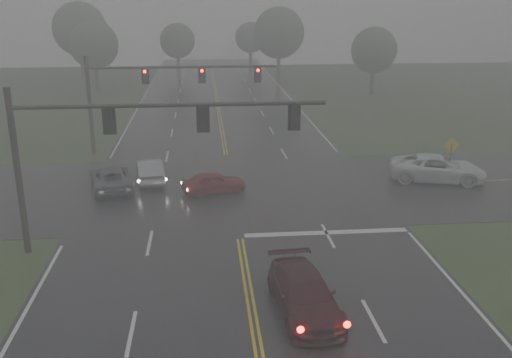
{
  "coord_description": "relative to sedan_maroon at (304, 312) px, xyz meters",
  "views": [
    {
      "loc": [
        -1.68,
        -12.32,
        11.67
      ],
      "look_at": [
        1.0,
        16.0,
        2.53
      ],
      "focal_mm": 40.0,
      "sensor_mm": 36.0,
      "label": 1
    }
  ],
  "objects": [
    {
      "name": "sedan_red",
      "position": [
        -3.13,
        14.4,
        0.0
      ],
      "size": [
        4.22,
        2.58,
        1.34
      ],
      "primitive_type": "imported",
      "rotation": [
        0.0,
        0.0,
        1.84
      ],
      "color": "maroon",
      "rests_on": "ground"
    },
    {
      "name": "signal_gantry_far",
      "position": [
        -7.7,
        24.6,
        5.28
      ],
      "size": [
        14.37,
        0.38,
        7.46
      ],
      "color": "black",
      "rests_on": "ground"
    },
    {
      "name": "tree_ne_a",
      "position": [
        7.12,
        61.43,
        6.84
      ],
      "size": [
        7.07,
        7.07,
        10.39
      ],
      "color": "#30261F",
      "rests_on": "ground"
    },
    {
      "name": "pickup_white",
      "position": [
        11.64,
        15.47,
        0.0
      ],
      "size": [
        6.66,
        4.39,
        1.7
      ],
      "primitive_type": "imported",
      "rotation": [
        0.0,
        0.0,
        1.3
      ],
      "color": "silver",
      "rests_on": "ground"
    },
    {
      "name": "stop_bar",
      "position": [
        2.5,
        7.53,
        0.0
      ],
      "size": [
        8.5,
        0.5,
        0.01
      ],
      "primitive_type": "cube",
      "color": "silver",
      "rests_on": "ground"
    },
    {
      "name": "tree_n_mid",
      "position": [
        -7.26,
        71.01,
        5.17
      ],
      "size": [
        5.35,
        5.35,
        7.86
      ],
      "color": "#30261F",
      "rests_on": "ground"
    },
    {
      "name": "sedan_silver",
      "position": [
        -7.29,
        17.12,
        0.0
      ],
      "size": [
        2.33,
        4.82,
        1.52
      ],
      "primitive_type": "imported",
      "rotation": [
        0.0,
        0.0,
        3.3
      ],
      "color": "gray",
      "rests_on": "ground"
    },
    {
      "name": "tree_e_near",
      "position": [
        17.34,
        50.1,
        5.39
      ],
      "size": [
        5.59,
        5.59,
        8.21
      ],
      "color": "#30261F",
      "rests_on": "ground"
    },
    {
      "name": "cross_street",
      "position": [
        -2.0,
        15.13,
        0.0
      ],
      "size": [
        120.0,
        14.0,
        0.02
      ],
      "primitive_type": "cube",
      "color": "black",
      "rests_on": "ground"
    },
    {
      "name": "tree_nw_b",
      "position": [
        -20.59,
        65.41,
        7.26
      ],
      "size": [
        7.52,
        7.52,
        11.04
      ],
      "color": "#30261F",
      "rests_on": "ground"
    },
    {
      "name": "sedan_maroon",
      "position": [
        0.0,
        0.0,
        0.0
      ],
      "size": [
        2.63,
        5.45,
        1.53
      ],
      "primitive_type": "imported",
      "rotation": [
        0.0,
        0.0,
        0.09
      ],
      "color": "black",
      "rests_on": "ground"
    },
    {
      "name": "sign_diamond_east",
      "position": [
        12.91,
        16.56,
        1.81
      ],
      "size": [
        1.11,
        0.1,
        2.68
      ],
      "rotation": [
        0.0,
        0.0,
        0.02
      ],
      "color": "black",
      "rests_on": "ground"
    },
    {
      "name": "main_road",
      "position": [
        -2.0,
        13.13,
        0.0
      ],
      "size": [
        18.0,
        160.0,
        0.02
      ],
      "primitive_type": "cube",
      "color": "black",
      "rests_on": "ground"
    },
    {
      "name": "signal_gantry_near",
      "position": [
        -7.78,
        6.66,
        5.56
      ],
      "size": [
        14.35,
        0.35,
        7.9
      ],
      "color": "black",
      "rests_on": "ground"
    },
    {
      "name": "car_grey",
      "position": [
        -9.58,
        15.79,
        0.0
      ],
      "size": [
        3.5,
        5.56,
        1.43
      ],
      "primitive_type": "imported",
      "rotation": [
        0.0,
        0.0,
        3.37
      ],
      "color": "#4C4E53",
      "rests_on": "ground"
    },
    {
      "name": "tree_n_far",
      "position": [
        4.72,
        80.02,
        4.98
      ],
      "size": [
        5.17,
        5.17,
        7.59
      ],
      "color": "#30261F",
      "rests_on": "ground"
    },
    {
      "name": "tree_nw_a",
      "position": [
        -17.02,
        55.45,
        5.84
      ],
      "size": [
        6.05,
        6.05,
        8.88
      ],
      "color": "#30261F",
      "rests_on": "ground"
    }
  ]
}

